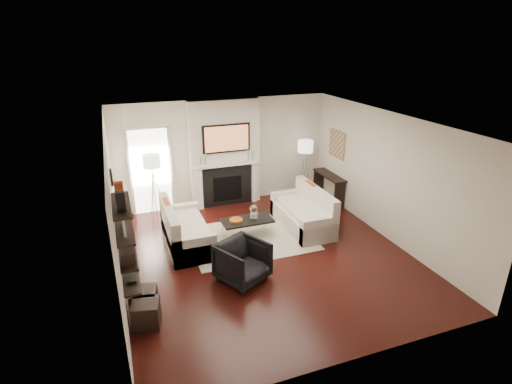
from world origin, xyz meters
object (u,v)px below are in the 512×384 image
object	(u,v)px
loveseat_right_base	(302,219)
armchair	(243,260)
lamp_right_shade	(305,146)
ottoman_near	(144,301)
lamp_left_shade	(152,161)
coffee_table	(247,220)
loveseat_left_base	(187,236)

from	to	relation	value
loveseat_right_base	armchair	world-z (taller)	armchair
lamp_right_shade	loveseat_right_base	bearing A→B (deg)	-117.36
lamp_right_shade	ottoman_near	distance (m)	5.81
armchair	lamp_left_shade	bearing A→B (deg)	82.00
armchair	lamp_right_shade	xyz separation A→B (m)	(2.76, 3.12, 1.05)
coffee_table	lamp_right_shade	world-z (taller)	lamp_right_shade
loveseat_left_base	armchair	size ratio (longest dim) A/B	2.23
loveseat_left_base	coffee_table	world-z (taller)	same
lamp_right_shade	armchair	bearing A→B (deg)	-131.51
coffee_table	armchair	world-z (taller)	armchair
coffee_table	lamp_right_shade	distance (m)	2.88
coffee_table	ottoman_near	xyz separation A→B (m)	(-2.36, -1.83, -0.20)
loveseat_right_base	lamp_right_shade	distance (m)	2.17
armchair	lamp_right_shade	size ratio (longest dim) A/B	2.02
loveseat_right_base	armchair	bearing A→B (deg)	-141.62
coffee_table	ottoman_near	world-z (taller)	coffee_table
loveseat_right_base	ottoman_near	distance (m)	4.14
ottoman_near	lamp_right_shade	bearing A→B (deg)	37.20
lamp_left_shade	ottoman_near	xyz separation A→B (m)	(-0.62, -3.47, -1.25)
lamp_left_shade	lamp_right_shade	size ratio (longest dim) A/B	1.00
lamp_left_shade	ottoman_near	world-z (taller)	lamp_left_shade
coffee_table	armchair	distance (m)	1.64
armchair	coffee_table	bearing A→B (deg)	40.53
lamp_left_shade	armchair	bearing A→B (deg)	-70.16
loveseat_right_base	ottoman_near	world-z (taller)	loveseat_right_base
loveseat_right_base	coffee_table	size ratio (longest dim) A/B	1.64
lamp_left_shade	ottoman_near	distance (m)	3.74
loveseat_right_base	lamp_left_shade	world-z (taller)	lamp_left_shade
loveseat_left_base	lamp_left_shade	distance (m)	2.03
lamp_left_shade	lamp_right_shade	world-z (taller)	same
loveseat_left_base	ottoman_near	bearing A→B (deg)	-118.91
armchair	loveseat_left_base	bearing A→B (deg)	85.57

